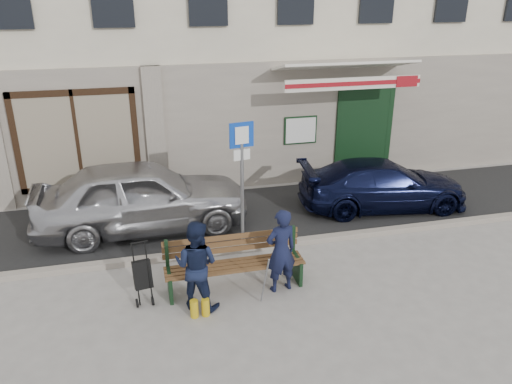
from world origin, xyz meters
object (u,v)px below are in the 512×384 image
object	(u,v)px
bench	(232,265)
stroller	(143,276)
car_silver	(142,196)
car_navy	(383,185)
parking_sign	(242,167)
man	(281,251)
woman	(196,265)

from	to	relation	value
bench	stroller	distance (m)	1.50
car_silver	car_navy	bearing A→B (deg)	-94.06
parking_sign	man	size ratio (longest dim) A/B	1.71
man	car_navy	bearing A→B (deg)	-150.29
car_navy	stroller	bearing A→B (deg)	120.76
parking_sign	man	bearing A→B (deg)	-89.80
bench	man	world-z (taller)	man
man	stroller	world-z (taller)	man
man	stroller	xyz separation A→B (m)	(-2.30, 0.26, -0.30)
car_silver	car_navy	world-z (taller)	car_silver
car_silver	bench	size ratio (longest dim) A/B	1.87
woman	car_navy	bearing A→B (deg)	-118.49
parking_sign	stroller	bearing A→B (deg)	-155.45
car_silver	man	world-z (taller)	car_silver
car_silver	bench	bearing A→B (deg)	-155.32
parking_sign	bench	world-z (taller)	parking_sign
bench	man	xyz separation A→B (m)	(0.80, -0.24, 0.30)
stroller	bench	bearing A→B (deg)	-9.70
parking_sign	stroller	world-z (taller)	parking_sign
car_silver	car_navy	distance (m)	5.56
man	woman	distance (m)	1.46
bench	man	bearing A→B (deg)	-16.71
bench	woman	world-z (taller)	woman
bench	stroller	bearing A→B (deg)	179.16
parking_sign	car_silver	bearing A→B (deg)	134.02
man	stroller	size ratio (longest dim) A/B	1.48
parking_sign	man	xyz separation A→B (m)	(0.30, -1.64, -0.97)
woman	bench	bearing A→B (deg)	-120.37
car_navy	woman	bearing A→B (deg)	127.98
car_silver	stroller	bearing A→B (deg)	175.72
parking_sign	stroller	size ratio (longest dim) A/B	2.53
woman	stroller	size ratio (longest dim) A/B	1.49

